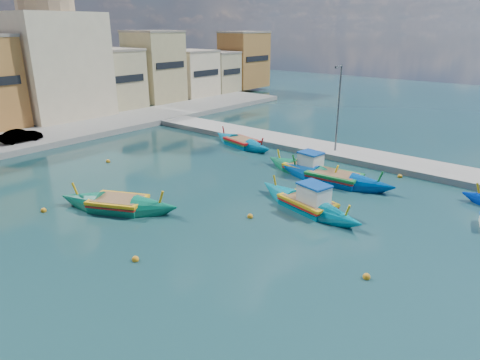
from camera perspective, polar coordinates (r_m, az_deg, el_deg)
ground at (r=22.84m, az=5.30°, el=-9.21°), size 160.00×160.00×0.00m
east_quay at (r=37.95m, az=20.91°, el=1.94°), size 4.00×70.00×0.50m
north_quay at (r=47.40m, az=-28.57°, el=4.27°), size 80.00×8.00×0.60m
north_townhouses at (r=55.88m, az=-26.04°, el=11.65°), size 83.20×7.87×10.19m
church_block at (r=57.65m, az=-23.80°, el=15.59°), size 10.00×10.00×19.10m
quay_street_lamp at (r=38.72m, az=12.94°, el=9.33°), size 1.18×0.16×8.00m
luzzu_turquoise_cabin at (r=27.68m, az=9.04°, el=-3.21°), size 3.99×9.10×2.86m
luzzu_blue_cabin at (r=34.30m, az=8.77°, el=1.39°), size 2.96×8.23×2.85m
luzzu_cyan_mid at (r=41.97m, az=0.22°, el=4.92°), size 3.79×8.71×2.51m
luzzu_green at (r=28.43m, az=-15.93°, el=-3.24°), size 5.60×8.54×2.66m
luzzu_blue_south at (r=32.77m, az=12.40°, el=0.16°), size 2.79×9.68×2.76m
mooring_buoys at (r=27.50m, az=-3.52°, el=-3.74°), size 21.27×25.16×0.36m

